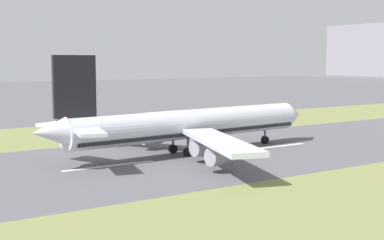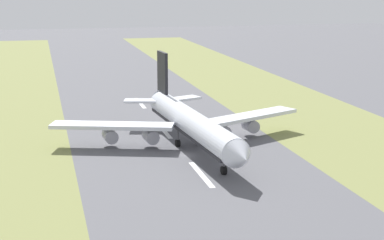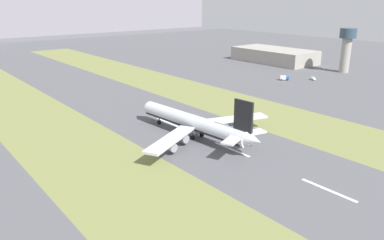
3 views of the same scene
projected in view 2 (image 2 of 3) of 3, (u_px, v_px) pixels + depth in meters
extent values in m
plane|color=#56565B|center=(185.00, 155.00, 145.59)|extent=(800.00, 800.00, 0.00)
cube|color=olive|center=(365.00, 144.00, 155.83)|extent=(40.00, 600.00, 0.01)
cube|color=silver|center=(140.00, 103.00, 207.21)|extent=(1.20, 18.00, 0.01)
cube|color=silver|center=(164.00, 131.00, 169.21)|extent=(1.20, 18.00, 0.01)
cube|color=silver|center=(201.00, 174.00, 131.20)|extent=(1.20, 18.00, 0.01)
cylinder|color=silver|center=(192.00, 123.00, 149.53)|extent=(10.17, 56.29, 6.00)
cone|color=silver|center=(241.00, 157.00, 121.15)|extent=(6.24, 5.43, 5.88)
cone|color=silver|center=(158.00, 97.00, 178.20)|extent=(5.53, 6.36, 5.10)
cube|color=black|center=(192.00, 130.00, 149.88)|extent=(9.70, 54.04, 0.70)
cube|color=silver|center=(249.00, 116.00, 161.65)|extent=(28.66, 18.22, 0.90)
cube|color=silver|center=(112.00, 126.00, 151.22)|extent=(29.45, 14.54, 0.90)
cylinder|color=#93939E|center=(222.00, 131.00, 156.65)|extent=(3.55, 5.03, 3.20)
cylinder|color=#93939E|center=(250.00, 125.00, 162.58)|extent=(3.55, 5.03, 3.20)
cylinder|color=#93939E|center=(151.00, 136.00, 151.28)|extent=(3.55, 5.03, 3.20)
cylinder|color=#93939E|center=(110.00, 136.00, 151.86)|extent=(3.55, 5.03, 3.20)
cube|color=black|center=(162.00, 72.00, 171.90)|extent=(1.40, 8.04, 11.00)
cube|color=silver|center=(182.00, 99.00, 175.14)|extent=(10.92, 7.86, 0.60)
cube|color=silver|center=(143.00, 101.00, 171.87)|extent=(10.76, 6.65, 0.60)
cylinder|color=#59595E|center=(224.00, 163.00, 130.52)|extent=(0.50, 0.50, 3.20)
cylinder|color=black|center=(224.00, 170.00, 130.86)|extent=(1.03, 1.86, 1.80)
cylinder|color=#59595E|center=(198.00, 135.00, 153.88)|extent=(0.50, 0.50, 3.20)
cylinder|color=black|center=(198.00, 141.00, 154.23)|extent=(1.03, 1.86, 1.80)
cylinder|color=#59595E|center=(178.00, 137.00, 152.34)|extent=(0.50, 0.50, 3.20)
cylinder|color=black|center=(178.00, 143.00, 152.68)|extent=(1.03, 1.86, 1.80)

